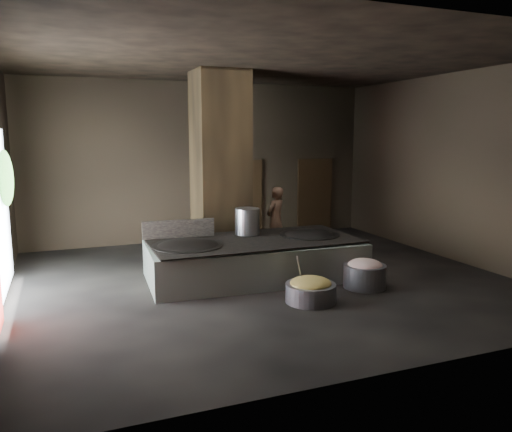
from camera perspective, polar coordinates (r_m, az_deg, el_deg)
name	(u,v)px	position (r m, az deg, el deg)	size (l,w,h in m)	color
floor	(262,282)	(10.67, 0.66, -7.51)	(10.00, 9.00, 0.10)	black
ceiling	(262,57)	(10.33, 0.70, 17.72)	(10.00, 9.00, 0.10)	black
back_wall	(203,162)	(14.56, -6.08, 6.15)	(10.00, 0.10, 4.50)	black
front_wall	(403,200)	(6.29, 16.41, 1.75)	(10.00, 0.10, 4.50)	black
right_wall	(456,168)	(13.01, 21.87, 5.17)	(0.10, 9.00, 4.50)	black
pillar	(220,168)	(11.94, -4.10, 5.49)	(1.20, 1.20, 4.50)	black
hearth_platform	(254,260)	(10.71, -0.23, -5.01)	(4.46, 2.13, 0.78)	#AABDAA
platform_cap	(254,240)	(10.62, -0.23, -2.78)	(4.37, 2.10, 0.03)	black
wok_left	(188,249)	(10.16, -7.79, -3.79)	(1.41, 1.41, 0.39)	black
wok_left_rim	(188,246)	(10.15, -7.80, -3.40)	(1.44, 1.44, 0.05)	black
wok_right	(309,238)	(11.22, 6.13, -2.52)	(1.31, 1.31, 0.37)	black
wok_right_rim	(310,235)	(11.20, 6.14, -2.17)	(1.34, 1.34, 0.05)	black
stock_pot	(247,221)	(11.08, -1.01, -0.61)	(0.54, 0.54, 0.58)	#9DA1A4
splash_guard	(179,229)	(10.87, -8.82, -1.45)	(1.55, 0.06, 0.39)	black
cook	(276,220)	(12.92, 2.25, -0.43)	(0.62, 0.40, 1.71)	#92654A
veg_basin	(311,293)	(9.29, 6.25, -8.71)	(0.93, 0.93, 0.34)	slate
veg_fill	(311,283)	(9.24, 6.27, -7.66)	(0.76, 0.76, 0.23)	#8EA34F
ladle	(300,271)	(9.25, 5.04, -6.33)	(0.03, 0.03, 0.73)	#9DA1A4
meat_basin	(365,276)	(10.30, 12.30, -6.72)	(0.85, 0.85, 0.46)	slate
meat_fill	(365,266)	(10.24, 12.34, -5.55)	(0.70, 0.70, 0.27)	tan
doorway_near	(243,200)	(14.93, -1.46, 1.84)	(1.18, 0.08, 2.38)	black
doorway_near_glow	(237,201)	(15.06, -2.17, 1.71)	(0.86, 0.04, 2.02)	#8C6647
doorway_far	(315,196)	(15.90, 6.71, 2.23)	(1.18, 0.08, 2.38)	black
doorway_far_glow	(316,198)	(15.96, 6.86, 2.08)	(0.88, 0.04, 2.07)	#8C6647
tree_silhouette	(5,178)	(10.85, -26.72, 3.89)	(0.28, 1.10, 1.10)	#194714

